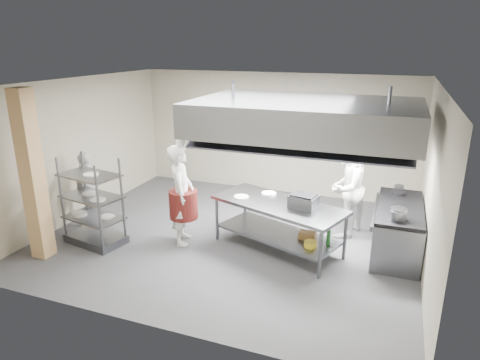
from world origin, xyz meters
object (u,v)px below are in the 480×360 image
at_px(chef_plating, 88,189).
at_px(pass_rack, 92,201).
at_px(chef_line, 346,188).
at_px(island, 278,226).
at_px(chef_head, 181,195).
at_px(cooking_range, 398,230).
at_px(griddle, 303,202).
at_px(stockpot, 399,214).

bearing_deg(chef_plating, pass_rack, 34.08).
distance_m(pass_rack, chef_line, 4.86).
relative_size(island, chef_head, 1.27).
distance_m(island, chef_head, 1.90).
xyz_separation_m(cooking_range, griddle, (-1.61, -0.74, 0.60)).
distance_m(island, stockpot, 2.12).
height_order(island, cooking_range, island).
relative_size(island, pass_rack, 1.45).
bearing_deg(chef_line, chef_plating, -56.67).
bearing_deg(pass_rack, chef_line, 35.76).
xyz_separation_m(griddle, stockpot, (1.58, 0.09, -0.03)).
height_order(island, chef_head, chef_head).
height_order(griddle, stockpot, griddle).
bearing_deg(stockpot, griddle, -176.59).
bearing_deg(chef_plating, chef_line, 95.58).
bearing_deg(chef_plating, cooking_range, 89.40).
xyz_separation_m(cooking_range, chef_line, (-1.02, 0.41, 0.56)).
xyz_separation_m(pass_rack, griddle, (3.83, 0.90, 0.18)).
distance_m(island, chef_line, 1.60).
height_order(cooking_range, griddle, griddle).
relative_size(island, cooking_range, 1.22).
xyz_separation_m(island, cooking_range, (2.08, 0.67, -0.04)).
relative_size(cooking_range, chef_head, 1.04).
bearing_deg(griddle, pass_rack, -154.88).
bearing_deg(stockpot, chef_plating, -177.00).
distance_m(island, griddle, 0.74).
bearing_deg(island, cooking_range, 37.53).
xyz_separation_m(cooking_range, stockpot, (-0.03, -0.64, 0.57)).
bearing_deg(chef_line, cooking_range, 86.41).
bearing_deg(pass_rack, stockpot, 21.30).
height_order(chef_line, chef_plating, chef_line).
xyz_separation_m(island, pass_rack, (-3.36, -0.97, 0.39)).
height_order(chef_plating, griddle, chef_plating).
distance_m(chef_head, stockpot, 3.86).
xyz_separation_m(chef_head, stockpot, (3.84, 0.37, 0.03)).
relative_size(pass_rack, chef_line, 0.86).
bearing_deg(chef_line, island, -26.30).
bearing_deg(griddle, chef_head, -161.02).
xyz_separation_m(island, stockpot, (2.05, 0.02, 0.54)).
height_order(cooking_range, stockpot, stockpot).
bearing_deg(pass_rack, island, 26.99).
bearing_deg(cooking_range, stockpot, -92.92).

